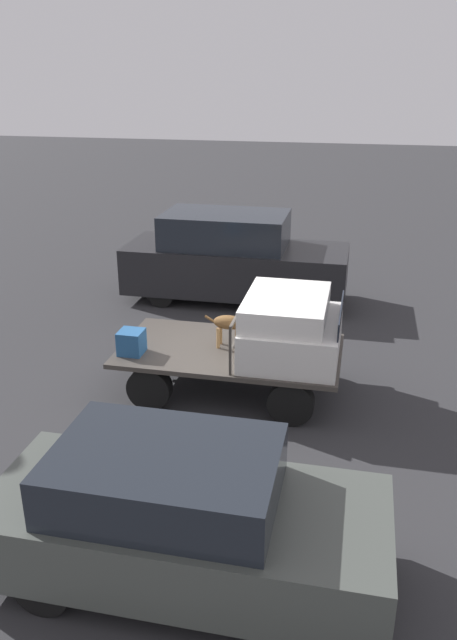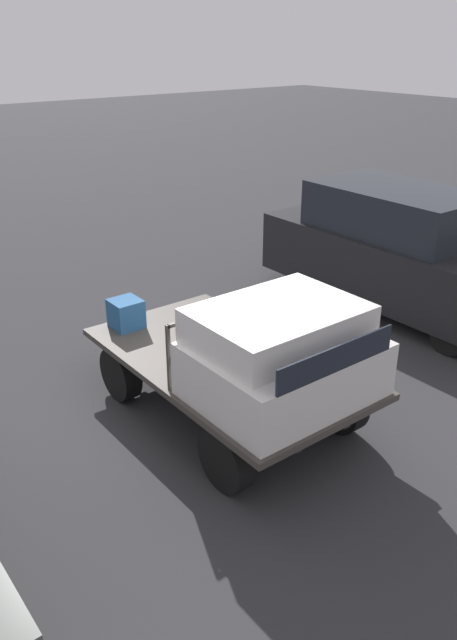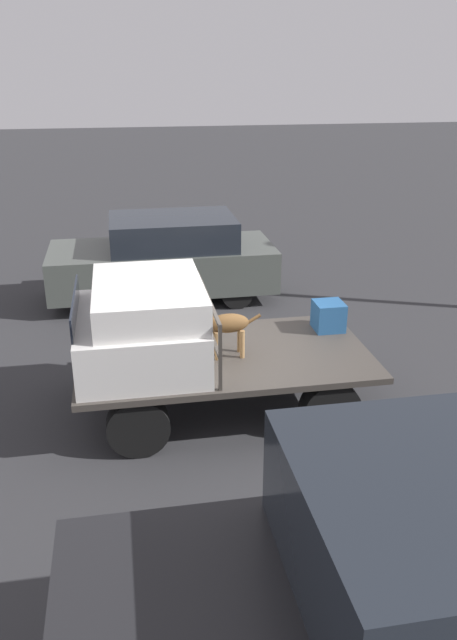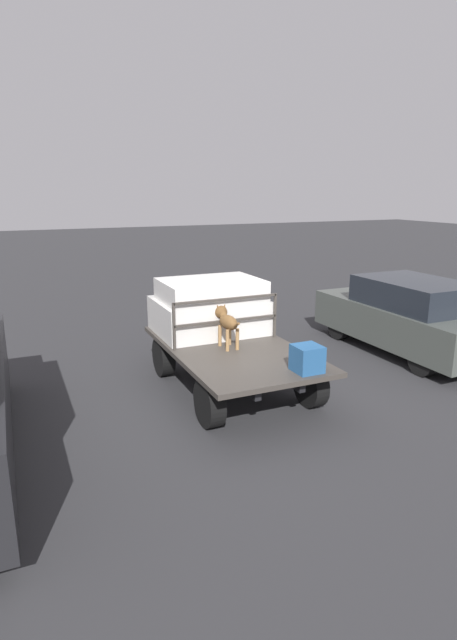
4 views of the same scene
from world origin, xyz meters
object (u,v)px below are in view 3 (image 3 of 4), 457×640
Objects in this scene: flatbed_truck at (224,368)px; dog at (221,323)px; parked_sedan at (165,258)px; cargo_crate at (328,316)px.

flatbed_truck is 4.12× the size of dog.
parked_sedan reaches higher than flatbed_truck.
cargo_crate is (-1.56, -0.52, 0.41)m from flatbed_truck.
cargo_crate is at bearing 122.72° from parked_sedan.
cargo_crate is 4.27m from parked_sedan.
cargo_crate is 0.09× the size of parked_sedan.
dog is at bearing 54.05° from flatbed_truck.
flatbed_truck is 0.88× the size of parked_sedan.
flatbed_truck is 4.33m from parked_sedan.
dog is 2.27× the size of cargo_crate.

